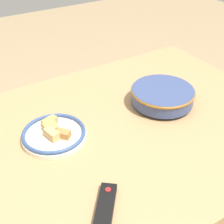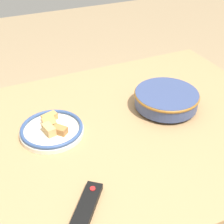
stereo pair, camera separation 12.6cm
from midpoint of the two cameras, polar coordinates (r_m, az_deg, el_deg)
dining_table at (r=1.26m, az=0.69°, el=-6.48°), size 1.59×1.02×0.76m
noodle_bowl at (r=1.36m, az=12.53°, el=2.31°), size 0.28×0.28×0.08m
food_plate at (r=1.21m, az=-8.05°, el=-3.28°), size 0.25×0.25×0.05m
tv_remote at (r=0.95m, az=-0.82°, el=-17.31°), size 0.16×0.18×0.02m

